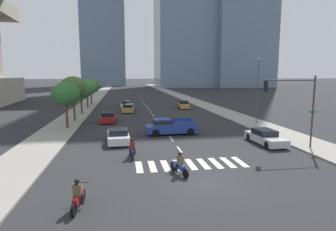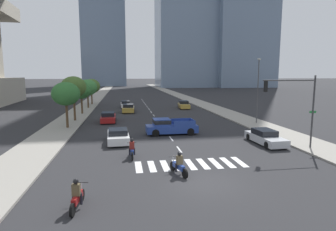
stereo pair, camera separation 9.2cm
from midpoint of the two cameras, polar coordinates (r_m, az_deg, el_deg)
ground_plane at (r=16.89m, az=7.32°, el=-13.32°), size 800.00×800.00×0.00m
sidewalk_east at (r=48.28m, az=10.62°, el=0.87°), size 4.00×260.00×0.15m
sidewalk_west at (r=46.01m, az=-18.10°, el=0.24°), size 4.00×260.00×0.15m
crosswalk_near at (r=19.97m, az=4.52°, el=-9.81°), size 7.65×2.42×0.01m
lane_divider_center at (r=47.06m, az=-3.56°, el=0.72°), size 0.14×50.00×0.01m
motorcycle_lead at (r=17.85m, az=2.17°, el=-10.06°), size 0.94×2.10×1.49m
motorcycle_trailing at (r=21.48m, az=-7.36°, el=-6.93°), size 0.70×2.06×1.49m
motorcycle_third at (r=14.24m, az=-17.91°, el=-15.37°), size 0.70×2.16×1.49m
pickup_truck at (r=29.36m, az=0.16°, el=-2.28°), size 5.34×2.06×1.67m
sedan_white_0 at (r=53.89m, az=-8.73°, el=2.23°), size 1.83×4.24×1.27m
sedan_white_1 at (r=26.34m, az=-10.16°, el=-4.11°), size 2.11×4.50×1.29m
sedan_silver_2 at (r=26.90m, az=18.99°, el=-4.18°), size 1.95×4.82×1.29m
sedan_red_3 at (r=37.88m, az=-12.10°, el=-0.38°), size 1.94×4.69×1.31m
sedan_gold_4 at (r=51.99m, az=3.09°, el=2.15°), size 2.14×4.70×1.40m
sedan_gold_5 at (r=47.16m, az=-8.14°, el=1.43°), size 2.10×4.69×1.36m
traffic_signal_near at (r=24.99m, az=24.24°, el=3.12°), size 4.81×0.28×5.99m
street_lamp_east at (r=36.93m, az=17.62°, el=5.68°), size 0.50×0.24×8.01m
street_tree_nearest at (r=33.99m, az=-20.07°, el=4.11°), size 3.15×3.15×5.22m
street_tree_second at (r=39.05m, az=-18.70°, el=5.46°), size 3.28×3.28×5.82m
street_tree_third at (r=45.78m, az=-17.27°, el=4.75°), size 2.89×2.89×4.76m
street_tree_fourth at (r=53.57m, az=-16.11°, el=5.45°), size 3.46×3.46×5.17m
street_tree_fifth at (r=60.01m, az=-15.38°, el=5.73°), size 3.51×3.51×5.17m
office_tower_left_skyline at (r=168.33m, az=-13.05°, el=20.17°), size 22.75×26.25×93.37m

